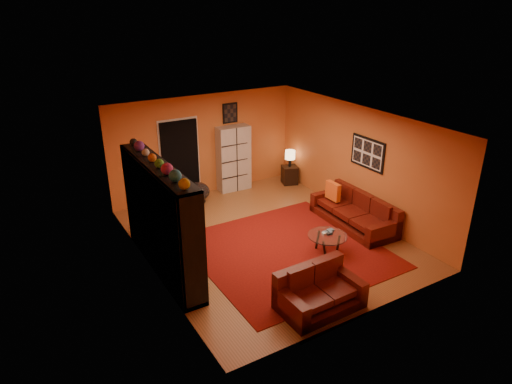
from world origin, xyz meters
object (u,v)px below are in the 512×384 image
storage_cabinet (234,158)px  table_lamp (290,155)px  tv (162,220)px  side_table (290,175)px  loveseat (317,291)px  bowl_chair (197,192)px  coffee_table (327,237)px  entertainment_unit (161,219)px  sofa (356,213)px

storage_cabinet → table_lamp: (1.52, -0.44, -0.05)m
tv → side_table: size_ratio=1.79×
tv → table_lamp: size_ratio=1.95×
loveseat → bowl_chair: 4.92m
loveseat → table_lamp: bearing=-31.1°
coffee_table → side_table: (1.51, 3.52, -0.11)m
loveseat → bowl_chair: size_ratio=2.24×
table_lamp → bowl_chair: bearing=177.1°
entertainment_unit → table_lamp: 5.11m
tv → loveseat: 3.12m
tv → sofa: bearing=-97.2°
storage_cabinet → bowl_chair: size_ratio=2.77×
entertainment_unit → loveseat: bearing=-53.6°
tv → coffee_table: size_ratio=1.13×
coffee_table → side_table: size_ratio=1.59×
entertainment_unit → loveseat: entertainment_unit is taller
bowl_chair → entertainment_unit: bearing=-125.7°
loveseat → coffee_table: (1.23, 1.27, 0.07)m
coffee_table → tv: bearing=157.5°
loveseat → coffee_table: bearing=-45.5°
sofa → coffee_table: bearing=-151.4°
loveseat → storage_cabinet: size_ratio=0.81×
tv → side_table: (4.47, 2.29, -0.73)m
storage_cabinet → bowl_chair: 1.38m
storage_cabinet → sofa: bearing=-64.9°
loveseat → coffee_table: size_ratio=1.77×
sofa → bowl_chair: bearing=133.8°
tv → side_table: bearing=-62.9°
entertainment_unit → bowl_chair: 3.17m
sofa → side_table: bearing=90.2°
sofa → coffee_table: (-1.39, -0.68, 0.07)m
entertainment_unit → sofa: bearing=-6.1°
entertainment_unit → storage_cabinet: (3.01, 2.80, -0.18)m
entertainment_unit → storage_cabinet: size_ratio=1.72×
bowl_chair → sofa: bearing=-48.7°
loveseat → side_table: size_ratio=2.81×
bowl_chair → tv: bearing=-125.8°
table_lamp → entertainment_unit: bearing=-152.4°
storage_cabinet → side_table: 1.70m
side_table → entertainment_unit: bearing=-152.4°
coffee_table → storage_cabinet: storage_cabinet is taller
tv → sofa: 4.45m
entertainment_unit → loveseat: (1.79, -2.42, -0.76)m
tv → coffee_table: (2.97, -1.23, -0.62)m
entertainment_unit → bowl_chair: (1.80, 2.50, -0.77)m
side_table → loveseat: bearing=-119.8°
entertainment_unit → table_lamp: size_ratio=6.53×
loveseat → side_table: bearing=-31.1°
sofa → table_lamp: (0.11, 2.84, 0.54)m
entertainment_unit → sofa: size_ratio=1.37×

